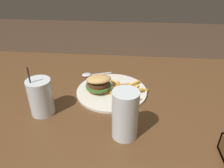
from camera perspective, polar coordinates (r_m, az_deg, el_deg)
name	(u,v)px	position (r m, az deg, el deg)	size (l,w,h in m)	color
dining_table	(107,141)	(0.85, -1.25, -14.78)	(1.47, 1.16, 0.70)	brown
meal_plate_near	(107,88)	(0.91, -1.19, -1.07)	(0.30, 0.29, 0.09)	silver
beer_glass	(125,116)	(0.68, 3.43, -8.35)	(0.08, 0.08, 0.16)	silver
juice_glass	(41,99)	(0.82, -18.04, -3.63)	(0.09, 0.09, 0.20)	silver
spoon	(89,75)	(1.06, -6.15, 2.44)	(0.14, 0.07, 0.01)	silver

